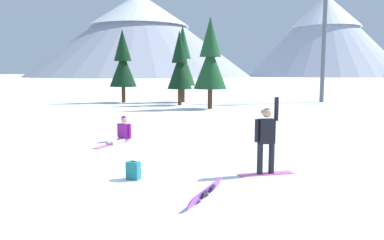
{
  "coord_description": "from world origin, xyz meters",
  "views": [
    {
      "loc": [
        4.98,
        -9.49,
        2.61
      ],
      "look_at": [
        0.61,
        2.68,
        1.0
      ],
      "focal_mm": 35.87,
      "sensor_mm": 36.0,
      "label": 1
    }
  ],
  "objects_px": {
    "pine_tree_slender": "(183,61)",
    "pine_tree_tall": "(210,59)",
    "pine_tree_leaning": "(123,63)",
    "ski_lift_tower": "(324,37)",
    "snowboarder_midground": "(122,133)",
    "backpack_teal": "(134,171)",
    "pine_tree_short": "(180,65)",
    "loose_snowboard_near_left": "(206,192)",
    "snowboarder_foreground": "(266,138)"
  },
  "relations": [
    {
      "from": "snowboarder_foreground",
      "to": "pine_tree_tall",
      "type": "distance_m",
      "value": 18.05
    },
    {
      "from": "pine_tree_leaning",
      "to": "ski_lift_tower",
      "type": "height_order",
      "value": "ski_lift_tower"
    },
    {
      "from": "snowboarder_foreground",
      "to": "loose_snowboard_near_left",
      "type": "relative_size",
      "value": 1.11
    },
    {
      "from": "pine_tree_leaning",
      "to": "ski_lift_tower",
      "type": "relative_size",
      "value": 0.65
    },
    {
      "from": "loose_snowboard_near_left",
      "to": "ski_lift_tower",
      "type": "xyz_separation_m",
      "value": [
        1.7,
        28.22,
        5.47
      ]
    },
    {
      "from": "backpack_teal",
      "to": "pine_tree_leaning",
      "type": "xyz_separation_m",
      "value": [
        -12.35,
        21.11,
        3.21
      ]
    },
    {
      "from": "snowboarder_foreground",
      "to": "loose_snowboard_near_left",
      "type": "xyz_separation_m",
      "value": [
        -0.86,
        -2.34,
        -0.8
      ]
    },
    {
      "from": "ski_lift_tower",
      "to": "pine_tree_tall",
      "type": "bearing_deg",
      "value": -128.69
    },
    {
      "from": "loose_snowboard_near_left",
      "to": "backpack_teal",
      "type": "xyz_separation_m",
      "value": [
        -2.12,
        0.79,
        0.08
      ]
    },
    {
      "from": "snowboarder_foreground",
      "to": "pine_tree_leaning",
      "type": "height_order",
      "value": "pine_tree_leaning"
    },
    {
      "from": "snowboarder_midground",
      "to": "loose_snowboard_near_left",
      "type": "xyz_separation_m",
      "value": [
        4.95,
        -5.1,
        -0.21
      ]
    },
    {
      "from": "snowboarder_midground",
      "to": "backpack_teal",
      "type": "bearing_deg",
      "value": -56.72
    },
    {
      "from": "snowboarder_midground",
      "to": "snowboarder_foreground",
      "type": "bearing_deg",
      "value": -25.41
    },
    {
      "from": "pine_tree_tall",
      "to": "ski_lift_tower",
      "type": "relative_size",
      "value": 0.67
    },
    {
      "from": "pine_tree_slender",
      "to": "pine_tree_leaning",
      "type": "height_order",
      "value": "pine_tree_slender"
    },
    {
      "from": "snowboarder_midground",
      "to": "pine_tree_slender",
      "type": "distance_m",
      "value": 19.82
    },
    {
      "from": "snowboarder_foreground",
      "to": "loose_snowboard_near_left",
      "type": "height_order",
      "value": "snowboarder_foreground"
    },
    {
      "from": "pine_tree_tall",
      "to": "snowboarder_midground",
      "type": "bearing_deg",
      "value": -86.79
    },
    {
      "from": "pine_tree_tall",
      "to": "pine_tree_short",
      "type": "bearing_deg",
      "value": 145.62
    },
    {
      "from": "backpack_teal",
      "to": "pine_tree_slender",
      "type": "relative_size",
      "value": 0.07
    },
    {
      "from": "snowboarder_foreground",
      "to": "pine_tree_tall",
      "type": "bearing_deg",
      "value": 111.65
    },
    {
      "from": "backpack_teal",
      "to": "pine_tree_short",
      "type": "height_order",
      "value": "pine_tree_short"
    },
    {
      "from": "snowboarder_foreground",
      "to": "pine_tree_leaning",
      "type": "distance_m",
      "value": 24.98
    },
    {
      "from": "snowboarder_midground",
      "to": "pine_tree_slender",
      "type": "height_order",
      "value": "pine_tree_slender"
    },
    {
      "from": "pine_tree_leaning",
      "to": "pine_tree_tall",
      "type": "bearing_deg",
      "value": -18.66
    },
    {
      "from": "ski_lift_tower",
      "to": "snowboarder_foreground",
      "type": "bearing_deg",
      "value": -91.86
    },
    {
      "from": "snowboarder_midground",
      "to": "backpack_teal",
      "type": "relative_size",
      "value": 3.87
    },
    {
      "from": "pine_tree_tall",
      "to": "pine_tree_leaning",
      "type": "xyz_separation_m",
      "value": [
        -8.74,
        2.95,
        -0.12
      ]
    },
    {
      "from": "snowboarder_midground",
      "to": "pine_tree_tall",
      "type": "xyz_separation_m",
      "value": [
        -0.78,
        13.84,
        3.2
      ]
    },
    {
      "from": "ski_lift_tower",
      "to": "pine_tree_leaning",
      "type": "bearing_deg",
      "value": -158.64
    },
    {
      "from": "loose_snowboard_near_left",
      "to": "pine_tree_tall",
      "type": "xyz_separation_m",
      "value": [
        -5.73,
        18.95,
        3.41
      ]
    },
    {
      "from": "backpack_teal",
      "to": "pine_tree_slender",
      "type": "height_order",
      "value": "pine_tree_slender"
    },
    {
      "from": "snowboarder_midground",
      "to": "ski_lift_tower",
      "type": "relative_size",
      "value": 0.19
    },
    {
      "from": "pine_tree_short",
      "to": "ski_lift_tower",
      "type": "distance_m",
      "value": 13.0
    },
    {
      "from": "ski_lift_tower",
      "to": "pine_tree_slender",
      "type": "bearing_deg",
      "value": -160.03
    },
    {
      "from": "pine_tree_leaning",
      "to": "backpack_teal",
      "type": "bearing_deg",
      "value": -59.67
    },
    {
      "from": "pine_tree_slender",
      "to": "pine_tree_tall",
      "type": "relative_size",
      "value": 1.02
    },
    {
      "from": "pine_tree_slender",
      "to": "pine_tree_short",
      "type": "relative_size",
      "value": 1.13
    },
    {
      "from": "loose_snowboard_near_left",
      "to": "pine_tree_leaning",
      "type": "relative_size",
      "value": 0.29
    },
    {
      "from": "pine_tree_tall",
      "to": "pine_tree_leaning",
      "type": "relative_size",
      "value": 1.04
    },
    {
      "from": "pine_tree_slender",
      "to": "pine_tree_tall",
      "type": "height_order",
      "value": "pine_tree_slender"
    },
    {
      "from": "backpack_teal",
      "to": "ski_lift_tower",
      "type": "height_order",
      "value": "ski_lift_tower"
    },
    {
      "from": "snowboarder_foreground",
      "to": "backpack_teal",
      "type": "distance_m",
      "value": 3.44
    },
    {
      "from": "pine_tree_short",
      "to": "ski_lift_tower",
      "type": "height_order",
      "value": "ski_lift_tower"
    },
    {
      "from": "pine_tree_leaning",
      "to": "ski_lift_tower",
      "type": "xyz_separation_m",
      "value": [
        16.17,
        6.32,
        2.18
      ]
    },
    {
      "from": "pine_tree_short",
      "to": "backpack_teal",
      "type": "bearing_deg",
      "value": -71.48
    },
    {
      "from": "pine_tree_leaning",
      "to": "snowboarder_foreground",
      "type": "bearing_deg",
      "value": -51.9
    },
    {
      "from": "backpack_teal",
      "to": "ski_lift_tower",
      "type": "xyz_separation_m",
      "value": [
        3.82,
        27.43,
        5.39
      ]
    },
    {
      "from": "backpack_teal",
      "to": "pine_tree_slender",
      "type": "distance_m",
      "value": 24.72
    },
    {
      "from": "pine_tree_slender",
      "to": "pine_tree_leaning",
      "type": "relative_size",
      "value": 1.06
    }
  ]
}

